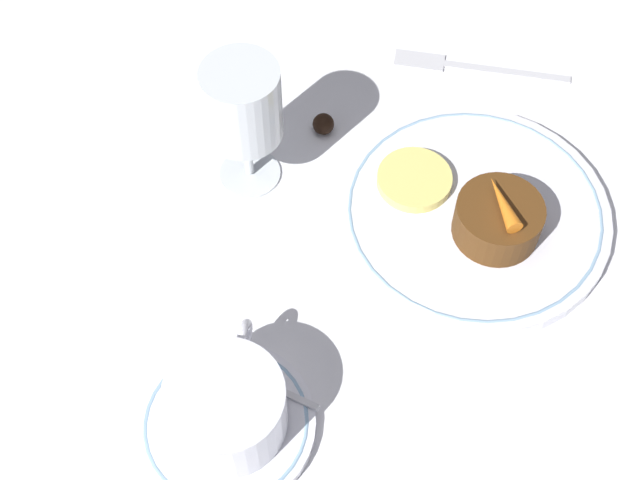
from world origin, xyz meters
TOP-DOWN VIEW (x-y plane):
  - ground_plane at (0.00, 0.00)m, footprint 3.00×3.00m
  - dinner_plate at (0.04, -0.03)m, footprint 0.24×0.24m
  - saucer at (-0.19, 0.14)m, footprint 0.14×0.14m
  - coffee_cup at (-0.19, 0.14)m, footprint 0.12×0.09m
  - spoon at (-0.15, 0.14)m, footprint 0.04×0.11m
  - wine_glass at (0.05, 0.18)m, footprint 0.07×0.07m
  - fork at (0.22, 0.00)m, footprint 0.02×0.18m
  - dessert_cake at (0.02, -0.05)m, footprint 0.07×0.07m
  - carrot_garnish at (0.02, -0.05)m, footprint 0.05×0.04m
  - pineapple_slice at (0.06, 0.03)m, footprint 0.07×0.07m
  - chocolate_truffle at (0.11, 0.12)m, footprint 0.02×0.02m

SIDE VIEW (x-z plane):
  - ground_plane at x=0.00m, z-range 0.00..0.00m
  - fork at x=0.22m, z-range 0.00..0.01m
  - saucer at x=-0.19m, z-range 0.00..0.01m
  - dinner_plate at x=0.04m, z-range 0.00..0.02m
  - chocolate_truffle at x=0.11m, z-range 0.00..0.02m
  - spoon at x=-0.15m, z-range 0.01..0.01m
  - pineapple_slice at x=0.06m, z-range 0.01..0.02m
  - dessert_cake at x=0.02m, z-range 0.01..0.05m
  - coffee_cup at x=-0.19m, z-range 0.01..0.06m
  - carrot_garnish at x=0.02m, z-range 0.05..0.06m
  - wine_glass at x=0.05m, z-range 0.02..0.16m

